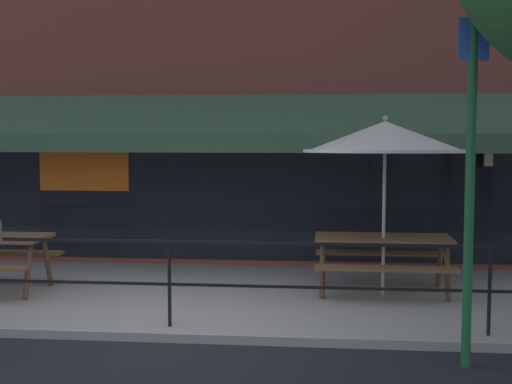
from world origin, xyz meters
The scene contains 7 objects.
ground_plane centered at (0.00, 0.00, 0.00)m, with size 120.00×120.00×0.00m, color black.
patio_deck centered at (0.00, 2.00, 0.05)m, with size 15.00×4.00×0.10m, color #9E998E.
restaurant_building centered at (0.00, 4.23, 4.22)m, with size 15.00×1.60×8.50m.
patio_railing centered at (0.00, 0.30, 0.80)m, with size 13.84×0.04×0.97m.
picnic_table_centre centered at (2.47, 2.23, 0.71)m, with size 1.80×1.42×0.76m.
patio_umbrella_centre centered at (2.47, 2.13, 2.18)m, with size 2.14×2.14×2.38m.
street_sign_pole centered at (3.08, -0.45, 2.22)m, with size 0.28×0.09×4.33m.
Camera 1 is at (1.76, -7.33, 2.25)m, focal length 50.00 mm.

